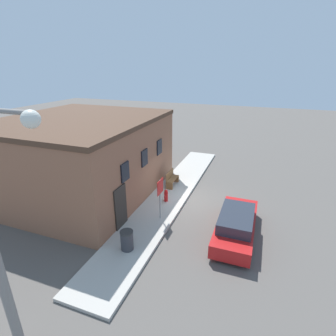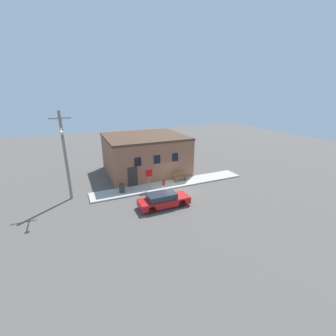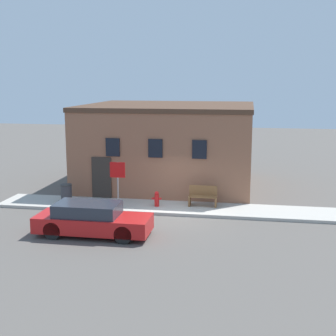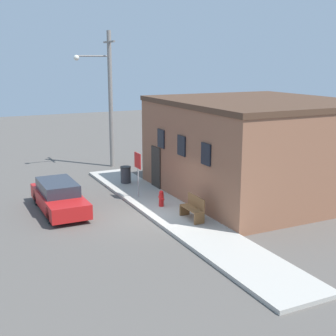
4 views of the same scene
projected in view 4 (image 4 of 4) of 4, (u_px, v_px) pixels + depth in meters
ground_plane at (148, 218)px, 19.49m from camera, size 80.00×80.00×0.00m
sidewalk at (172, 213)px, 19.94m from camera, size 16.97×2.19×0.14m
brick_building at (257, 147)px, 22.65m from camera, size 9.29×8.29×4.63m
fire_hydrant at (161, 198)px, 20.57m from camera, size 0.45×0.22×0.72m
stop_sign at (138, 166)px, 21.71m from camera, size 0.72×0.06×2.12m
bench at (193, 209)px, 18.87m from camera, size 1.32×0.44×0.96m
trash_bin at (126, 175)px, 24.50m from camera, size 0.56×0.56×0.87m
utility_pole at (108, 95)px, 28.01m from camera, size 1.80×2.28×8.13m
parked_car at (59, 197)px, 20.34m from camera, size 4.49×1.64×1.29m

